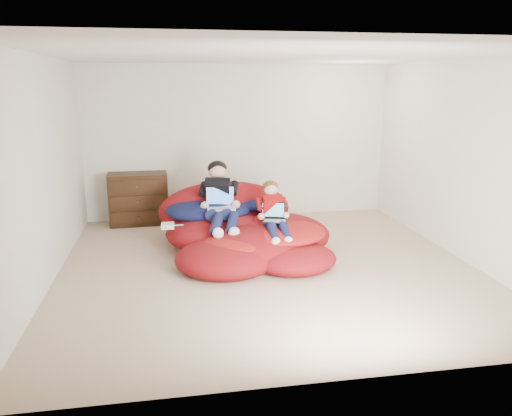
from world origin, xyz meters
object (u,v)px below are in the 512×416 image
at_px(older_boy, 220,196).
at_px(laptop_white, 221,203).
at_px(beanbag_pile, 243,231).
at_px(dresser, 139,199).
at_px(laptop_black, 274,216).
at_px(younger_boy, 273,211).

height_order(older_boy, laptop_white, older_boy).
bearing_deg(older_boy, beanbag_pile, -30.27).
distance_m(dresser, older_boy, 1.86).
bearing_deg(laptop_black, younger_boy, 90.00).
bearing_deg(younger_boy, older_boy, 142.35).
distance_m(dresser, laptop_white, 1.91).
xyz_separation_m(beanbag_pile, older_boy, (-0.29, 0.17, 0.45)).
distance_m(beanbag_pile, older_boy, 0.56).
distance_m(younger_boy, laptop_white, 0.75).
xyz_separation_m(dresser, beanbag_pile, (1.45, -1.59, -0.14)).
bearing_deg(laptop_white, younger_boy, -32.74).
relative_size(younger_boy, laptop_black, 2.45).
bearing_deg(dresser, laptop_black, -47.25).
distance_m(dresser, beanbag_pile, 2.15).
xyz_separation_m(older_boy, laptop_black, (0.63, -0.53, -0.16)).
relative_size(younger_boy, laptop_white, 2.34).
distance_m(laptop_white, laptop_black, 0.78).
bearing_deg(dresser, younger_boy, -46.70).
height_order(older_boy, laptop_black, older_boy).
xyz_separation_m(younger_boy, laptop_white, (-0.63, 0.41, 0.03)).
relative_size(dresser, laptop_white, 2.48).
distance_m(beanbag_pile, younger_boy, 0.59).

